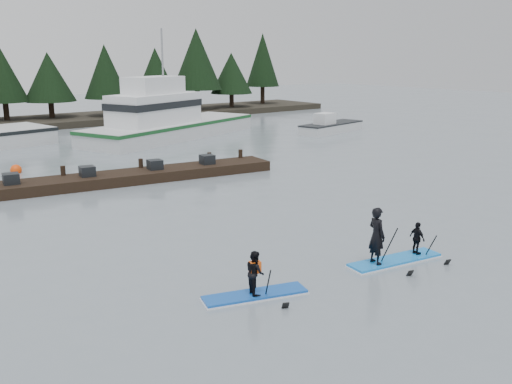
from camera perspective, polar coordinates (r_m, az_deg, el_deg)
ground at (r=18.68m, az=11.52°, el=-6.72°), size 160.00×160.00×0.00m
far_shore at (r=55.23m, az=-23.88°, el=6.16°), size 70.00×8.00×0.60m
treeline at (r=55.26m, az=-23.85°, el=5.85°), size 60.00×4.00×8.00m
fishing_boat_medium at (r=44.99m, az=-8.80°, el=6.18°), size 16.47×9.71×9.26m
skiff at (r=48.37m, az=7.54°, el=6.40°), size 6.86×3.14×0.77m
floating_dock at (r=29.91m, az=-12.74°, el=1.46°), size 15.93×4.43×0.53m
buoy_b at (r=34.19m, az=-22.84°, el=1.77°), size 0.61×0.61×0.61m
paddleboard_solo at (r=15.55m, az=-0.10°, el=-8.89°), size 2.95×1.51×1.80m
paddleboard_duo at (r=18.32m, az=13.24°, el=-5.04°), size 3.33×1.46×2.43m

